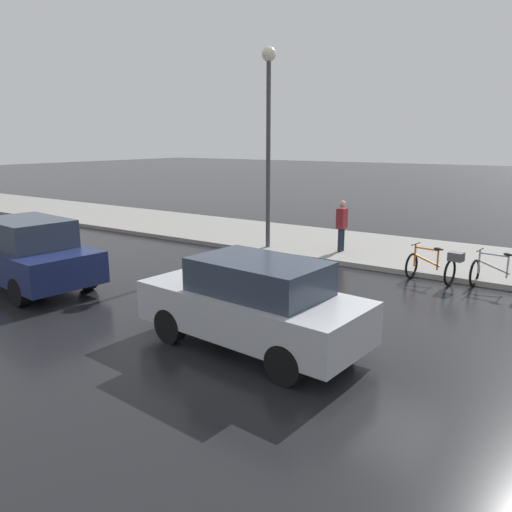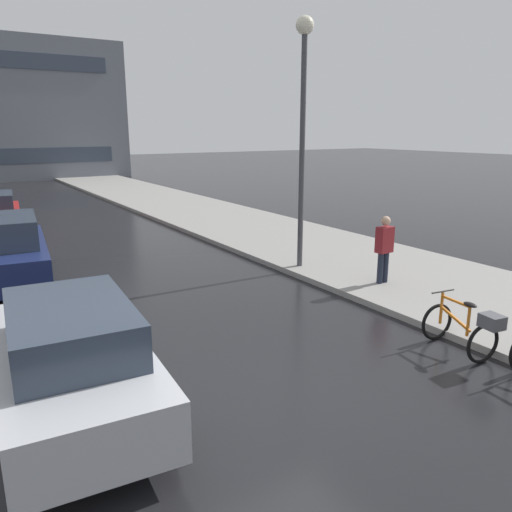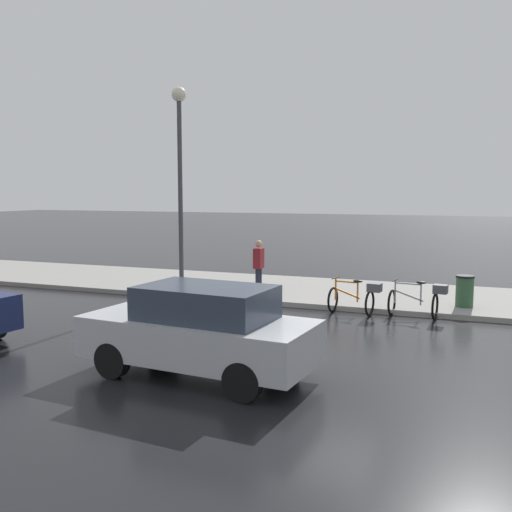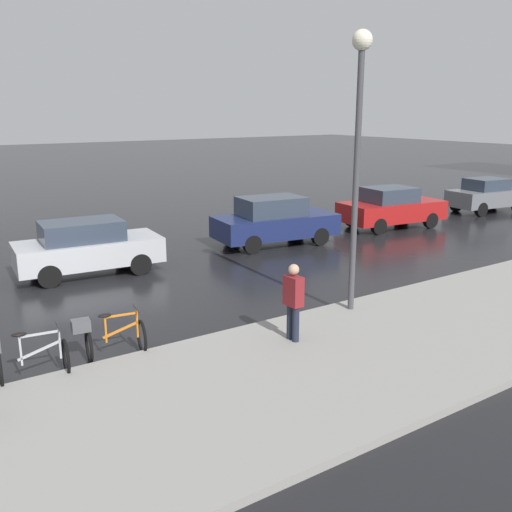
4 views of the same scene
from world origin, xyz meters
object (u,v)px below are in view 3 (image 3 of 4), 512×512
object	(u,v)px
streetlamp	(180,155)
trash_bin	(465,294)
bicycle_nearest	(420,299)
pedestrian	(259,265)
car_silver	(200,330)
bicycle_second	(357,297)

from	to	relation	value
streetlamp	trash_bin	bearing A→B (deg)	-85.65
bicycle_nearest	pedestrian	size ratio (longest dim) A/B	0.84
bicycle_nearest	pedestrian	xyz separation A→B (m)	(1.37, 4.94, 0.50)
pedestrian	streetlamp	xyz separation A→B (m)	(-0.74, 2.29, 3.35)
trash_bin	streetlamp	bearing A→B (deg)	94.35
car_silver	trash_bin	xyz separation A→B (m)	(7.42, -4.21, -0.32)
bicycle_second	pedestrian	bearing A→B (deg)	65.49
pedestrian	trash_bin	xyz separation A→B (m)	(-0.11, -5.99, -0.49)
bicycle_nearest	car_silver	bearing A→B (deg)	152.90
bicycle_nearest	pedestrian	bearing A→B (deg)	74.52
bicycle_nearest	trash_bin	distance (m)	1.64
bicycle_second	car_silver	world-z (taller)	car_silver
bicycle_nearest	car_silver	world-z (taller)	car_silver
pedestrian	trash_bin	bearing A→B (deg)	-91.02
bicycle_nearest	streetlamp	size ratio (longest dim) A/B	0.23
car_silver	bicycle_second	bearing A→B (deg)	-14.65
trash_bin	car_silver	bearing A→B (deg)	150.45
bicycle_second	car_silver	xyz separation A→B (m)	(-6.00, 1.57, 0.34)
bicycle_second	streetlamp	world-z (taller)	streetlamp
car_silver	trash_bin	bearing A→B (deg)	-29.55
car_silver	pedestrian	size ratio (longest dim) A/B	2.43
bicycle_second	car_silver	bearing A→B (deg)	165.35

